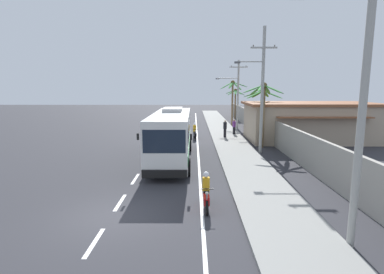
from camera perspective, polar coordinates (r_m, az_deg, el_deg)
ground_plane at (r=13.03m, az=-15.07°, el=-14.33°), size 160.00×160.00×0.00m
sidewalk_kerb at (r=22.34m, az=9.25°, el=-3.95°), size 3.20×90.00×0.14m
lane_markings at (r=26.63m, az=-2.05°, el=-1.83°), size 3.85×71.00×0.01m
boundary_wall at (r=26.80m, az=16.05°, el=0.32°), size 0.24×60.00×2.26m
coach_bus_foreground at (r=21.36m, az=-3.90°, el=0.57°), size 2.97×10.94×3.67m
motorcycle_beside_bus at (r=13.19m, az=2.69°, el=-10.67°), size 0.56×1.96×1.59m
motorcycle_trailing at (r=30.42m, az=0.53°, el=0.85°), size 0.56×1.96×1.65m
pedestrian_near_kerb at (r=33.12m, az=7.97°, el=1.98°), size 0.36×0.36×1.59m
pedestrian_midwalk at (r=30.92m, az=6.27°, el=1.65°), size 0.36×0.36×1.75m
utility_pole_nearest at (r=10.52m, az=29.60°, el=9.44°), size 3.34×0.24×10.16m
utility_pole_mid at (r=24.13m, az=13.03°, el=9.04°), size 3.22×0.24×9.72m
utility_pole_far at (r=38.29m, az=8.54°, el=8.39°), size 3.93×0.24×8.50m
palm_nearest at (r=26.51m, az=13.37°, el=6.46°), size 3.66×3.39×5.61m
palm_second at (r=41.37m, az=7.70°, el=8.64°), size 3.83×3.85×6.13m
palm_third at (r=31.33m, az=13.20°, el=6.70°), size 3.98×4.08×5.08m
palm_fourth at (r=51.04m, az=8.22°, el=7.76°), size 3.25×3.51×5.00m
roadside_building at (r=31.70m, az=21.26°, el=2.76°), size 12.41×7.31×3.73m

